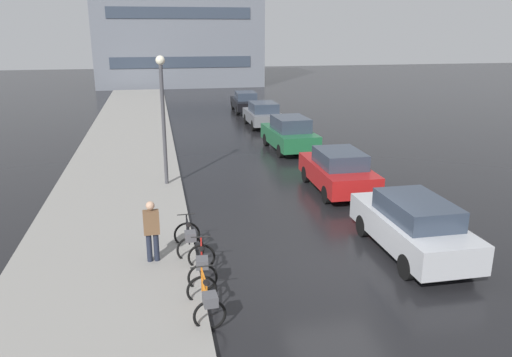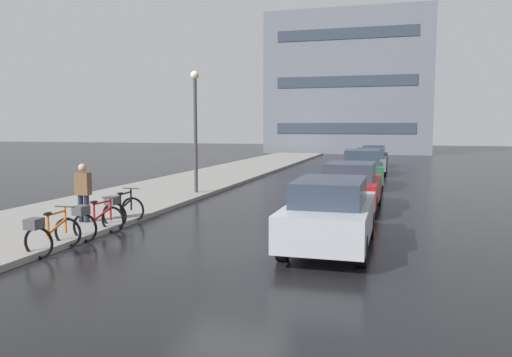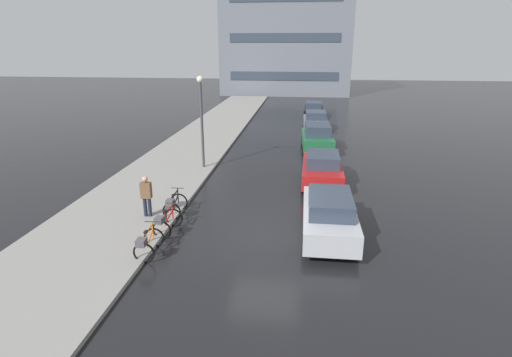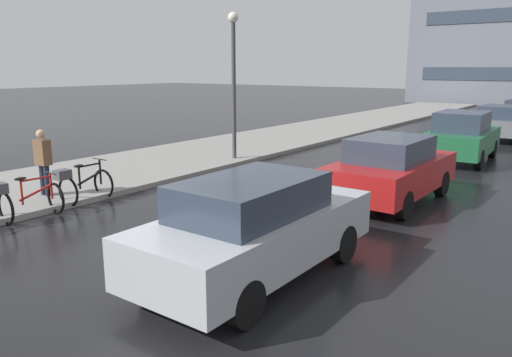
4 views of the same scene
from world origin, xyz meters
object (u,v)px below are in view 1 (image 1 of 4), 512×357
car_red (338,170)px  car_black (245,102)px  bicycle_nearest (207,300)px  bicycle_second (202,265)px  streetlamp (163,107)px  car_green (290,134)px  bicycle_third (189,239)px  car_silver (413,225)px  pedestrian (152,230)px  car_grey (263,114)px

car_red → car_black: size_ratio=0.99×
bicycle_nearest → bicycle_second: bicycle_nearest is taller
car_red → streetlamp: 6.97m
bicycle_second → car_green: car_green is taller
bicycle_second → streetlamp: bearing=94.4°
bicycle_third → bicycle_nearest: bearing=-87.5°
car_silver → car_black: (-0.13, 24.70, -0.08)m
bicycle_second → car_silver: car_silver is taller
bicycle_second → car_red: (5.72, 6.16, 0.32)m
bicycle_nearest → pedestrian: (-1.09, 2.82, 0.52)m
car_green → streetlamp: (-6.26, -4.90, 2.25)m
car_grey → bicycle_nearest: bearing=-105.3°
car_grey → pedestrian: size_ratio=2.17×
car_red → car_grey: 13.16m
car_silver → bicycle_second: bearing=-174.6°
bicycle_second → pedestrian: size_ratio=0.82×
car_green → pedestrian: 13.51m
bicycle_second → streetlamp: 8.40m
bicycle_nearest → car_black: bearing=78.0°
car_green → streetlamp: 8.26m
car_silver → car_green: 12.32m
bicycle_third → streetlamp: size_ratio=0.27×
bicycle_second → car_grey: 20.14m
car_grey → car_black: 5.93m
bicycle_second → bicycle_third: size_ratio=1.08×
car_grey → streetlamp: bearing=-119.0°
bicycle_nearest → car_green: 15.58m
bicycle_second → pedestrian: 1.73m
bicycle_third → car_black: car_black is taller
pedestrian → car_red: bearing=35.9°
bicycle_third → pedestrian: (-0.95, -0.36, 0.50)m
bicycle_nearest → car_silver: (5.82, 2.18, 0.34)m
streetlamp → car_red: bearing=-15.8°
car_green → car_black: bearing=90.1°
bicycle_third → car_grey: 18.71m
car_grey → car_red: bearing=-89.8°
car_red → car_grey: bearing=90.2°
car_silver → streetlamp: streetlamp is taller
car_green → streetlamp: streetlamp is taller
bicycle_third → car_red: 7.51m
car_silver → car_grey: 18.77m
bicycle_second → car_grey: size_ratio=0.38×
bicycle_nearest → car_green: (5.70, 14.50, 0.37)m
bicycle_third → car_red: bearing=37.9°
car_grey → car_green: bearing=-90.3°
car_silver → car_red: car_silver is taller
bicycle_second → streetlamp: size_ratio=0.29×
car_black → pedestrian: 24.99m
pedestrian → car_grey: bearing=69.4°
car_grey → pedestrian: bearing=-110.6°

